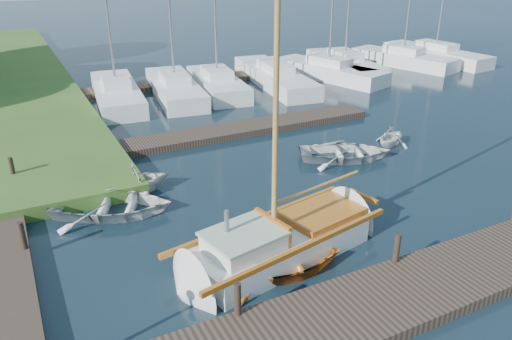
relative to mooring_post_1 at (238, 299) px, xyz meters
name	(u,v)px	position (x,y,z in m)	size (l,w,h in m)	color
ground	(256,203)	(3.00, 5.00, -0.70)	(160.00, 160.00, 0.00)	black
near_dock	(374,305)	(3.00, -1.00, -0.55)	(18.00, 2.20, 0.30)	black
far_dock	(230,131)	(5.00, 11.50, -0.55)	(14.00, 1.60, 0.30)	black
pontoon	(280,71)	(13.00, 21.00, -0.55)	(30.00, 1.60, 0.30)	black
mooring_post_1	(238,299)	(0.00, 0.00, 0.00)	(0.16, 0.16, 0.80)	black
mooring_post_2	(397,248)	(4.50, 0.00, 0.00)	(0.16, 0.16, 0.80)	black
mooring_post_4	(22,235)	(-4.00, 5.00, 0.00)	(0.16, 0.16, 0.80)	black
mooring_post_5	(12,168)	(-4.00, 10.00, 0.00)	(0.16, 0.16, 0.80)	black
sailboat	(284,243)	(2.32, 2.00, -0.36)	(7.40, 3.33, 9.83)	silver
dinghy	(274,258)	(1.70, 1.44, -0.31)	(2.66, 3.72, 0.77)	#974614
tender_a	(111,202)	(-1.39, 6.45, -0.31)	(2.69, 3.77, 0.78)	silver
tender_b	(138,176)	(-0.22, 7.62, -0.13)	(1.87, 2.17, 1.14)	silver
tender_c	(345,150)	(7.89, 6.78, -0.33)	(2.58, 3.61, 0.75)	silver
tender_d	(392,134)	(10.56, 7.15, -0.22)	(1.58, 1.83, 0.96)	silver
marina_boat_0	(117,92)	(1.65, 19.13, -0.14)	(3.09, 8.19, 9.92)	silver
marina_boat_1	(175,86)	(4.83, 18.72, -0.13)	(3.25, 8.05, 11.23)	silver
marina_boat_2	(217,82)	(7.35, 18.53, -0.11)	(3.19, 7.19, 12.05)	silver
marina_boat_3	(274,75)	(11.21, 18.61, -0.12)	(3.39, 9.54, 12.36)	silver
marina_boat_4	(329,70)	(15.07, 18.34, -0.12)	(4.36, 8.30, 11.57)	silver
marina_boat_5	(345,63)	(17.23, 19.57, -0.13)	(3.28, 8.11, 10.96)	silver
marina_boat_6	(403,58)	(22.02, 19.12, -0.13)	(4.26, 7.93, 10.42)	silver
marina_boat_7	(435,53)	(25.31, 19.29, -0.12)	(2.98, 8.68, 12.22)	silver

